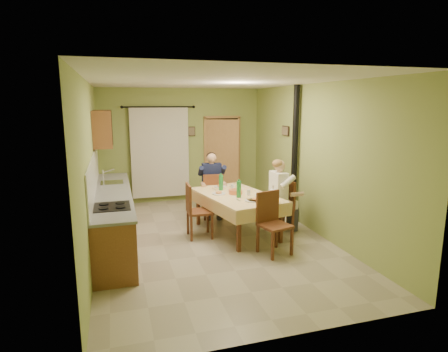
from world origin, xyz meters
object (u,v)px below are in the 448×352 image
object	(u,v)px
chair_left	(199,222)
man_far	(212,178)
man_right	(280,188)
chair_far	(212,204)
chair_right	(280,218)
dining_table	(237,214)
chair_near	(274,236)
stove_flue	(294,173)

from	to	relation	value
chair_left	man_far	xyz separation A→B (m)	(0.54, 1.10, 0.59)
chair_left	man_right	world-z (taller)	man_right
chair_far	chair_right	distance (m)	1.62
dining_table	chair_left	size ratio (longest dim) A/B	2.07
chair_near	chair_left	xyz separation A→B (m)	(-1.01, 1.11, -0.00)
chair_left	man_right	bearing A→B (deg)	84.54
man_far	stove_flue	xyz separation A→B (m)	(1.56, -0.73, 0.15)
man_far	dining_table	bearing A→B (deg)	-74.65
chair_near	man_right	xyz separation A→B (m)	(0.51, 0.91, 0.59)
man_far	chair_left	bearing A→B (deg)	-110.73
chair_right	man_far	bearing A→B (deg)	36.50
chair_far	chair_right	world-z (taller)	chair_right
chair_near	chair_right	distance (m)	1.06
chair_far	chair_right	size ratio (longest dim) A/B	0.98
chair_right	chair_left	bearing A→B (deg)	81.64
stove_flue	man_far	bearing A→B (deg)	154.97
man_far	stove_flue	size ratio (longest dim) A/B	0.50
man_right	chair_far	bearing A→B (deg)	36.42
dining_table	chair_left	bearing A→B (deg)	168.11
man_far	man_right	xyz separation A→B (m)	(0.99, -1.29, 0.00)
dining_table	chair_right	world-z (taller)	chair_right
man_right	stove_flue	bearing A→B (deg)	-46.42
dining_table	man_far	world-z (taller)	man_far
chair_right	man_far	xyz separation A→B (m)	(-1.00, 1.29, 0.59)
dining_table	chair_right	distance (m)	0.84
chair_right	man_far	distance (m)	1.74
chair_near	man_far	size ratio (longest dim) A/B	0.73
chair_left	man_right	xyz separation A→B (m)	(1.53, -0.19, 0.59)
chair_right	man_right	distance (m)	0.59
man_far	stove_flue	world-z (taller)	stove_flue
chair_right	chair_left	xyz separation A→B (m)	(-1.54, 0.19, 0.00)
man_right	man_far	bearing A→B (deg)	36.08
chair_right	stove_flue	size ratio (longest dim) A/B	0.36
man_right	chair_right	bearing A→B (deg)	-90.00
chair_far	man_right	world-z (taller)	man_right
chair_far	man_far	size ratio (longest dim) A/B	0.71
chair_right	chair_left	distance (m)	1.55
chair_near	chair_left	size ratio (longest dim) A/B	1.01
chair_far	man_far	xyz separation A→B (m)	(0.00, 0.01, 0.59)
chair_far	stove_flue	distance (m)	1.86
stove_flue	chair_right	bearing A→B (deg)	-134.41
dining_table	chair_far	size ratio (longest dim) A/B	2.11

